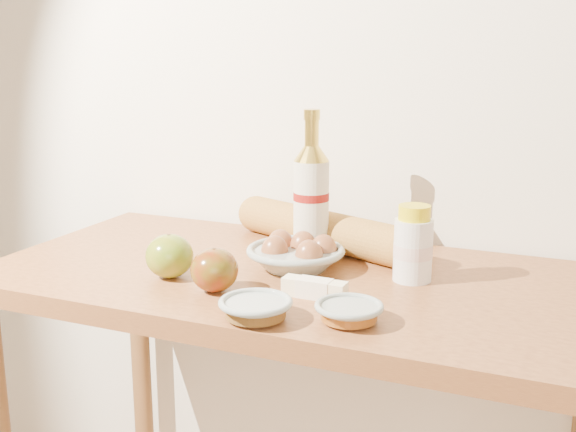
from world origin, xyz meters
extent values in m
cube|color=white|center=(0.00, 1.51, 1.30)|extent=(3.50, 0.02, 2.60)
cube|color=#A26234|center=(0.00, 1.18, 0.88)|extent=(1.20, 0.60, 0.04)
cylinder|color=brown|center=(-0.55, 1.43, 0.43)|extent=(0.05, 0.05, 0.86)
cylinder|color=beige|center=(-0.02, 1.31, 1.00)|extent=(0.08, 0.08, 0.20)
cylinder|color=maroon|center=(-0.02, 1.31, 1.03)|extent=(0.08, 0.08, 0.02)
cone|color=gold|center=(-0.02, 1.31, 1.12)|extent=(0.08, 0.08, 0.03)
cylinder|color=gold|center=(-0.02, 1.31, 1.16)|extent=(0.03, 0.03, 0.05)
cylinder|color=gold|center=(-0.02, 1.31, 1.19)|extent=(0.04, 0.04, 0.02)
cylinder|color=silver|center=(0.22, 1.23, 0.96)|extent=(0.08, 0.08, 0.12)
cylinder|color=beige|center=(0.22, 1.23, 0.96)|extent=(0.08, 0.08, 0.03)
cylinder|color=yellow|center=(0.22, 1.23, 1.03)|extent=(0.07, 0.07, 0.03)
torus|color=gray|center=(-0.01, 1.20, 0.94)|extent=(0.20, 0.20, 0.01)
ellipsoid|color=brown|center=(-0.04, 1.18, 0.93)|extent=(0.06, 0.06, 0.07)
ellipsoid|color=brown|center=(0.03, 1.18, 0.93)|extent=(0.06, 0.06, 0.07)
ellipsoid|color=brown|center=(-0.01, 1.24, 0.93)|extent=(0.06, 0.06, 0.07)
ellipsoid|color=brown|center=(-0.05, 1.23, 0.93)|extent=(0.06, 0.06, 0.07)
ellipsoid|color=brown|center=(0.04, 1.23, 0.93)|extent=(0.06, 0.06, 0.07)
cylinder|color=#C48C3C|center=(-0.01, 1.36, 0.94)|extent=(0.42, 0.23, 0.08)
sphere|color=#C48C3C|center=(-0.21, 1.44, 0.94)|extent=(0.11, 0.11, 0.08)
sphere|color=#C48C3C|center=(0.19, 1.29, 0.94)|extent=(0.11, 0.11, 0.08)
ellipsoid|color=olive|center=(-0.21, 1.06, 0.94)|extent=(0.12, 0.12, 0.08)
cylinder|color=#462D17|center=(-0.21, 1.06, 0.98)|extent=(0.01, 0.01, 0.01)
ellipsoid|color=maroon|center=(-0.09, 1.02, 0.94)|extent=(0.10, 0.10, 0.08)
cylinder|color=#492E18|center=(-0.09, 1.02, 0.97)|extent=(0.01, 0.01, 0.01)
torus|color=#96A39F|center=(0.04, 0.93, 0.93)|extent=(0.12, 0.12, 0.01)
cylinder|color=brown|center=(0.04, 0.93, 0.92)|extent=(0.10, 0.10, 0.02)
torus|color=#8E9B95|center=(0.18, 0.98, 0.93)|extent=(0.15, 0.15, 0.01)
cylinder|color=brown|center=(0.18, 0.98, 0.92)|extent=(0.12, 0.12, 0.02)
cube|color=#FAF0C1|center=(0.09, 1.07, 0.92)|extent=(0.12, 0.03, 0.03)
cube|color=white|center=(0.09, 1.07, 0.92)|extent=(0.06, 0.03, 0.03)
camera|label=1|loc=(0.52, -0.05, 1.34)|focal=45.00mm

